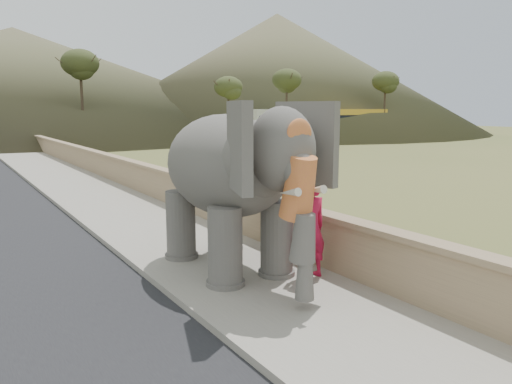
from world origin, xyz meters
TOP-DOWN VIEW (x-y plane):
  - ground at (0.00, 0.00)m, footprint 160.00×160.00m
  - walkway at (0.00, 10.00)m, footprint 3.00×120.00m
  - parapet at (1.65, 10.00)m, footprint 0.30×120.00m
  - cow at (11.28, 14.50)m, footprint 1.54×1.13m
  - distant_car at (17.40, 35.84)m, footprint 4.37×2.11m
  - bus_white at (23.69, 32.08)m, footprint 11.28×4.86m
  - bus_orange at (28.35, 30.74)m, footprint 11.16×3.33m
  - hill_right at (36.00, 52.00)m, footprint 56.00×56.00m
  - hill_far at (5.00, 70.00)m, footprint 80.00×80.00m
  - elephant_and_man at (0.02, 1.52)m, footprint 2.38×4.30m
  - trees at (4.51, 25.90)m, footprint 47.44×36.31m

SIDE VIEW (x-z plane):
  - ground at x=0.00m, z-range 0.00..0.00m
  - walkway at x=0.00m, z-range 0.00..0.15m
  - parapet at x=1.65m, z-range 0.00..1.10m
  - cow at x=11.28m, z-range 0.00..1.18m
  - distant_car at x=17.40m, z-range 0.00..1.44m
  - bus_white at x=23.69m, z-range 0.00..3.10m
  - bus_orange at x=28.35m, z-range 0.00..3.10m
  - elephant_and_man at x=0.02m, z-range 0.14..3.23m
  - trees at x=4.51m, z-range -0.50..7.96m
  - hill_far at x=5.00m, z-range 0.00..14.00m
  - hill_right at x=36.00m, z-range 0.00..16.00m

